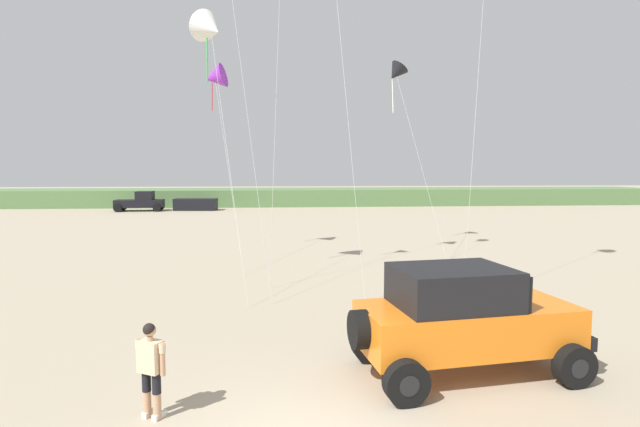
% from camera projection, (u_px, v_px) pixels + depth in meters
% --- Properties ---
extents(dune_ridge, '(90.00, 7.87, 1.86)m').
position_uv_depth(dune_ridge, '(273.00, 197.00, 57.63)').
color(dune_ridge, '#567A47').
rests_on(dune_ridge, ground_plane).
extents(jeep, '(4.98, 2.93, 2.26)m').
position_uv_depth(jeep, '(464.00, 317.00, 10.16)').
color(jeep, orange).
rests_on(jeep, ground_plane).
extents(person_watching, '(0.56, 0.44, 1.67)m').
position_uv_depth(person_watching, '(151.00, 365.00, 8.37)').
color(person_watching, tan).
rests_on(person_watching, ground_plane).
extents(distant_pickup, '(4.70, 2.61, 1.98)m').
position_uv_depth(distant_pickup, '(141.00, 202.00, 49.31)').
color(distant_pickup, black).
rests_on(distant_pickup, ground_plane).
extents(distant_sedan, '(4.32, 2.03, 1.20)m').
position_uv_depth(distant_sedan, '(196.00, 204.00, 50.18)').
color(distant_sedan, black).
rests_on(distant_sedan, ground_plane).
extents(kite_yellow_diamond, '(2.42, 5.13, 10.17)m').
position_uv_depth(kite_yellow_diamond, '(211.00, 29.00, 18.25)').
color(kite_yellow_diamond, white).
rests_on(kite_yellow_diamond, ground_plane).
extents(kite_purple_stunt, '(2.34, 6.05, 9.35)m').
position_uv_depth(kite_purple_stunt, '(215.00, 78.00, 23.97)').
color(kite_purple_stunt, purple).
rests_on(kite_purple_stunt, ground_plane).
extents(kite_orange_streamer, '(2.01, 5.91, 10.00)m').
position_uv_depth(kite_orange_streamer, '(396.00, 73.00, 26.12)').
color(kite_orange_streamer, black).
rests_on(kite_orange_streamer, ground_plane).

